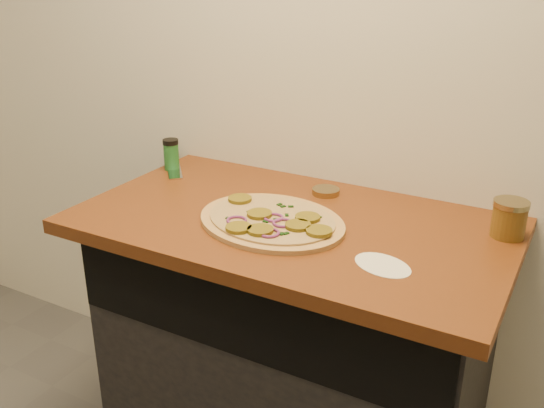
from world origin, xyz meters
The scene contains 8 objects.
cabinet centered at (0.00, 1.45, 0.43)m, with size 1.10×0.60×0.86m, color black.
countertop centered at (0.00, 1.42, 0.88)m, with size 1.20×0.70×0.04m, color brown.
pizza centered at (-0.03, 1.35, 0.91)m, with size 0.51×0.51×0.03m.
chefs_knife centered at (-0.61, 1.66, 0.91)m, with size 0.25×0.28×0.02m.
mason_jar_lid centered at (0.01, 1.63, 0.91)m, with size 0.08×0.08×0.02m, color #8F7F53.
salsa_jar centered at (0.54, 1.59, 0.95)m, with size 0.09×0.09×0.10m.
spice_shaker centered at (-0.55, 1.59, 0.95)m, with size 0.05×0.05×0.11m.
flour_spill centered at (0.32, 1.27, 0.90)m, with size 0.15×0.15×0.00m, color silver.
Camera 1 is at (0.70, 0.04, 1.58)m, focal length 40.00 mm.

